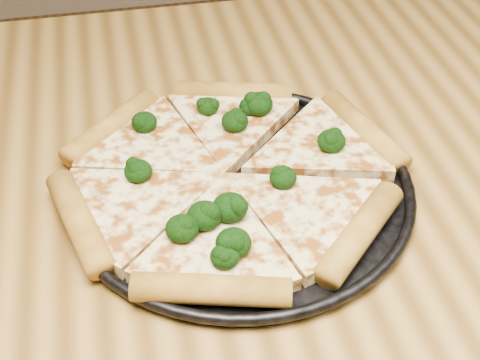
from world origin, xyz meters
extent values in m
cube|color=olive|center=(0.00, 0.00, 0.73)|extent=(1.20, 0.90, 0.04)
cylinder|color=black|center=(-0.03, 0.04, 0.75)|extent=(0.32, 0.32, 0.01)
torus|color=black|center=(-0.03, 0.04, 0.76)|extent=(0.33, 0.33, 0.01)
cylinder|color=gold|center=(0.11, 0.09, 0.77)|extent=(0.06, 0.13, 0.03)
cylinder|color=gold|center=(-0.01, 0.19, 0.77)|extent=(0.13, 0.06, 0.03)
cylinder|color=gold|center=(-0.15, 0.15, 0.77)|extent=(0.11, 0.11, 0.03)
cylinder|color=gold|center=(-0.18, 0.02, 0.77)|extent=(0.06, 0.13, 0.03)
cylinder|color=gold|center=(-0.08, -0.08, 0.77)|extent=(0.13, 0.06, 0.03)
cylinder|color=gold|center=(0.05, -0.05, 0.77)|extent=(0.11, 0.11, 0.03)
ellipsoid|color=black|center=(0.07, 0.07, 0.78)|extent=(0.03, 0.03, 0.02)
ellipsoid|color=black|center=(-0.08, -0.01, 0.78)|extent=(0.03, 0.03, 0.02)
ellipsoid|color=black|center=(-0.02, 0.12, 0.78)|extent=(0.03, 0.03, 0.02)
ellipsoid|color=black|center=(-0.13, 0.06, 0.78)|extent=(0.03, 0.03, 0.02)
ellipsoid|color=black|center=(0.00, 0.03, 0.78)|extent=(0.03, 0.03, 0.02)
ellipsoid|color=black|center=(0.01, 0.15, 0.78)|extent=(0.03, 0.03, 0.02)
ellipsoid|color=black|center=(-0.06, -0.05, 0.78)|extent=(0.03, 0.03, 0.02)
ellipsoid|color=black|center=(-0.07, -0.06, 0.78)|extent=(0.02, 0.02, 0.02)
ellipsoid|color=black|center=(-0.05, 0.00, 0.78)|extent=(0.03, 0.03, 0.02)
ellipsoid|color=black|center=(-0.10, -0.02, 0.78)|extent=(0.03, 0.03, 0.02)
ellipsoid|color=black|center=(-0.11, 0.14, 0.78)|extent=(0.03, 0.03, 0.02)
ellipsoid|color=black|center=(0.00, 0.15, 0.78)|extent=(0.02, 0.02, 0.02)
ellipsoid|color=black|center=(-0.04, 0.16, 0.78)|extent=(0.02, 0.02, 0.02)
camera|label=1|loc=(-0.13, -0.44, 1.19)|focal=51.28mm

